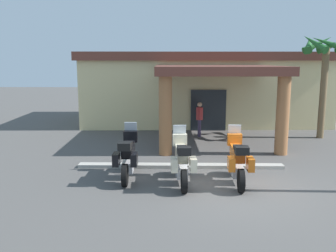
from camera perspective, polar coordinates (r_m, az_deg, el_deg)
ground_plane at (r=10.62m, az=10.50°, el=-9.60°), size 80.00×80.00×0.00m
motel_building at (r=21.95m, az=5.35°, el=6.15°), size 13.90×12.51×4.00m
motorcycle_black at (r=11.22m, az=-6.27°, el=-4.68°), size 0.70×2.21×1.61m
motorcycle_cream at (r=10.66m, az=2.15°, el=-5.42°), size 0.73×2.21×1.61m
motorcycle_orange at (r=10.89m, az=10.79°, el=-5.27°), size 0.71×2.21×1.61m
pedestrian at (r=17.32m, az=4.93°, el=1.42°), size 0.32×0.53×1.64m
palm_tree_near_portico at (r=18.22m, az=23.43°, el=10.07°), size 2.34×2.38×4.83m
curb_strip at (r=12.42m, az=1.99°, el=-6.22°), size 6.89×0.36×0.12m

